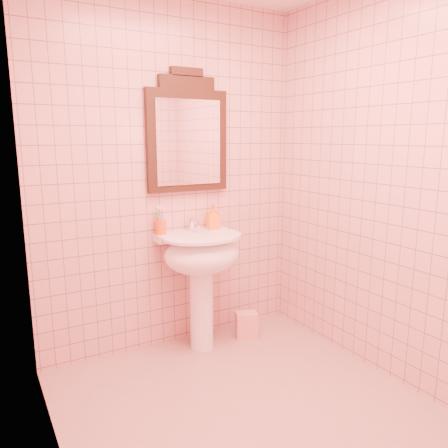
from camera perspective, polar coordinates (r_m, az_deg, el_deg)
floor at (r=2.70m, az=3.98°, el=-23.69°), size 2.20×2.20×0.00m
back_wall at (r=3.19m, az=-6.88°, el=5.92°), size 2.00×0.02×2.50m
pedestal_sink at (r=3.15m, az=-2.95°, el=-5.01°), size 0.58×0.58×0.86m
faucet at (r=3.21m, az=-4.11°, el=0.03°), size 0.04×0.16×0.11m
mirror at (r=3.20m, az=-4.79°, el=11.44°), size 0.62×0.06×0.86m
toothbrush_cup at (r=3.14m, az=-8.28°, el=-0.39°), size 0.08×0.08×0.18m
soap_dispenser at (r=3.28m, az=-1.44°, el=0.97°), size 0.10×0.10×0.19m
towel at (r=3.51m, az=2.94°, el=-13.01°), size 0.19×0.16×0.20m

